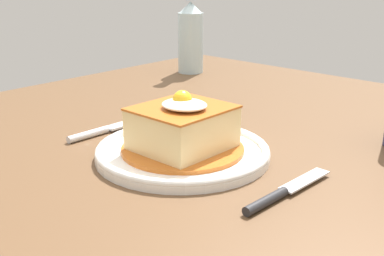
{
  "coord_description": "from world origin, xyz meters",
  "views": [
    {
      "loc": [
        0.44,
        -0.65,
        1.02
      ],
      "look_at": [
        -0.03,
        -0.14,
        0.79
      ],
      "focal_mm": 47.06,
      "sensor_mm": 36.0,
      "label": 1
    }
  ],
  "objects_px": {
    "main_plate": "(183,151)",
    "beer_bottle_clear": "(191,33)",
    "knife": "(278,195)",
    "fork": "(99,131)"
  },
  "relations": [
    {
      "from": "main_plate",
      "to": "knife",
      "type": "relative_size",
      "value": 1.52
    },
    {
      "from": "main_plate",
      "to": "fork",
      "type": "bearing_deg",
      "value": -172.72
    },
    {
      "from": "main_plate",
      "to": "knife",
      "type": "bearing_deg",
      "value": -6.91
    },
    {
      "from": "fork",
      "to": "knife",
      "type": "bearing_deg",
      "value": 0.02
    },
    {
      "from": "knife",
      "to": "beer_bottle_clear",
      "type": "height_order",
      "value": "beer_bottle_clear"
    },
    {
      "from": "main_plate",
      "to": "fork",
      "type": "relative_size",
      "value": 1.79
    },
    {
      "from": "knife",
      "to": "fork",
      "type": "bearing_deg",
      "value": -179.98
    },
    {
      "from": "main_plate",
      "to": "beer_bottle_clear",
      "type": "xyz_separation_m",
      "value": [
        -0.4,
        0.44,
        0.09
      ]
    },
    {
      "from": "main_plate",
      "to": "beer_bottle_clear",
      "type": "height_order",
      "value": "beer_bottle_clear"
    },
    {
      "from": "fork",
      "to": "beer_bottle_clear",
      "type": "height_order",
      "value": "beer_bottle_clear"
    }
  ]
}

